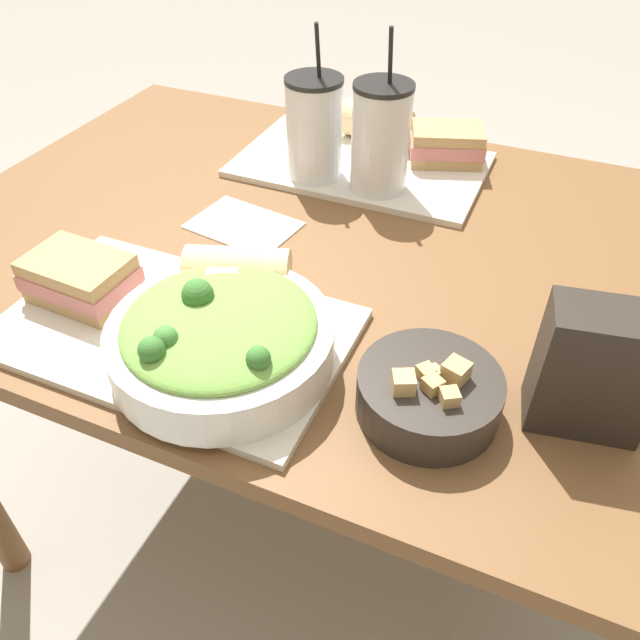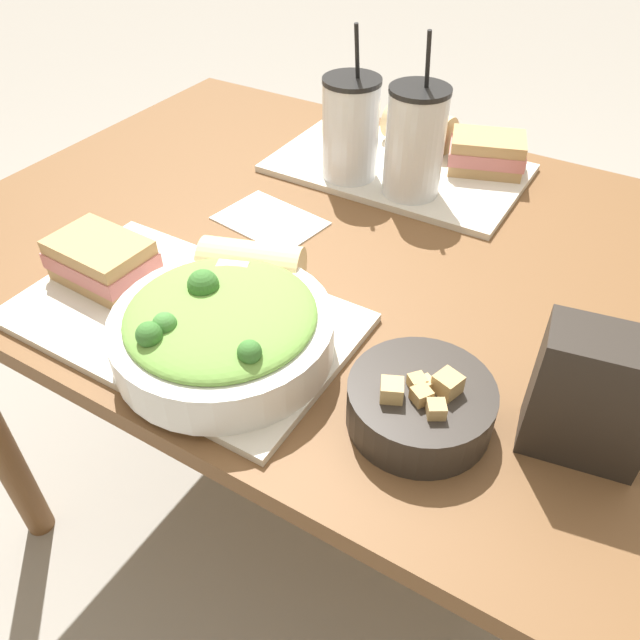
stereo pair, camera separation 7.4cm
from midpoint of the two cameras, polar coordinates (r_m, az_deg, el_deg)
name	(u,v)px [view 2 (the right image)]	position (r m, az deg, el deg)	size (l,w,h in m)	color
ground_plane	(331,506)	(1.58, 2.39, -16.73)	(12.00, 12.00, 0.00)	gray
dining_table	(335,289)	(1.08, 3.37, 2.76)	(1.25, 0.91, 0.78)	brown
tray_near	(183,319)	(0.85, -9.98, 0.03)	(0.46, 0.28, 0.01)	beige
tray_far	(397,168)	(1.22, 8.88, 13.51)	(0.46, 0.28, 0.01)	beige
salad_bowl	(222,327)	(0.76, -6.23, -0.79)	(0.27, 0.27, 0.10)	white
soup_bowl	(420,403)	(0.72, 12.13, -7.56)	(0.17, 0.17, 0.08)	#2D2823
sandwich_near	(102,260)	(0.92, -17.18, 5.15)	(0.15, 0.10, 0.06)	tan
baguette_near	(253,267)	(0.86, -3.70, 4.78)	(0.16, 0.11, 0.07)	#DBBC84
sandwich_far	(487,153)	(1.22, 16.74, 14.36)	(0.16, 0.13, 0.06)	tan
baguette_far	(420,128)	(1.28, 10.86, 16.85)	(0.14, 0.09, 0.07)	#DBBC84
drink_cup_dark	(350,132)	(1.14, 4.75, 16.74)	(0.10, 0.10, 0.26)	silver
drink_cup_red	(414,146)	(1.09, 10.64, 15.35)	(0.10, 0.10, 0.27)	silver
chip_bag	(593,396)	(0.72, 26.48, -6.42)	(0.13, 0.09, 0.16)	#28231E
napkin_folded	(270,221)	(1.05, -2.56, 8.98)	(0.19, 0.14, 0.00)	white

